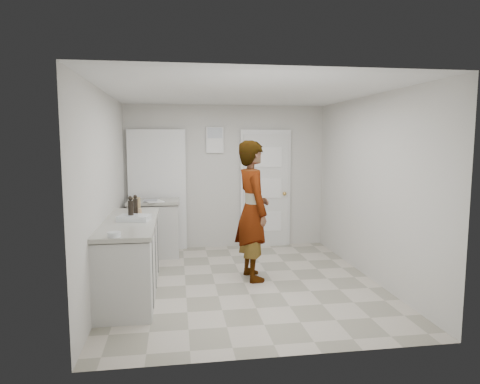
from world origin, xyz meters
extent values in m
plane|color=gray|center=(0.00, 0.00, 0.00)|extent=(4.00, 4.00, 0.00)
plane|color=beige|center=(0.00, 2.00, 1.25)|extent=(3.50, 0.00, 3.50)
plane|color=beige|center=(0.00, -2.00, 1.25)|extent=(3.50, 0.00, 3.50)
plane|color=beige|center=(-1.75, 0.00, 1.25)|extent=(0.00, 4.00, 4.00)
plane|color=beige|center=(1.75, 0.00, 1.25)|extent=(0.00, 4.00, 4.00)
plane|color=silver|center=(0.00, 0.00, 2.50)|extent=(4.00, 4.00, 0.00)
cube|color=silver|center=(0.70, 1.93, 1.00)|extent=(0.80, 0.05, 2.00)
cube|color=white|center=(0.70, 1.96, 1.03)|extent=(0.90, 0.04, 2.10)
sphere|color=tan|center=(1.03, 1.88, 0.95)|extent=(0.07, 0.07, 0.07)
cube|color=white|center=(-0.20, 1.97, 1.90)|extent=(0.30, 0.02, 0.45)
cube|color=black|center=(-1.20, 1.97, 1.02)|extent=(0.90, 0.05, 2.04)
cube|color=white|center=(-1.20, 1.94, 1.03)|extent=(0.98, 0.02, 2.10)
cube|color=beige|center=(-1.45, -0.20, 0.43)|extent=(0.60, 1.90, 0.86)
cube|color=black|center=(-1.45, -0.20, 0.04)|extent=(0.56, 1.86, 0.08)
cube|color=#AAA79C|center=(-1.45, -0.20, 0.90)|extent=(0.64, 1.96, 0.05)
cube|color=beige|center=(-1.25, 1.55, 0.43)|extent=(0.80, 0.55, 0.86)
cube|color=black|center=(-1.25, 1.55, 0.04)|extent=(0.75, 0.54, 0.08)
cube|color=#AAA79C|center=(-1.25, 1.55, 0.90)|extent=(0.84, 0.61, 0.05)
imported|color=silver|center=(0.15, 0.18, 0.95)|extent=(0.55, 0.75, 1.89)
cube|color=#95744A|center=(-1.44, 0.70, 1.01)|extent=(0.11, 0.07, 0.16)
cylinder|color=tan|center=(-1.36, 0.23, 0.96)|extent=(0.05, 0.05, 0.07)
cylinder|color=black|center=(-1.42, 0.32, 1.02)|extent=(0.06, 0.06, 0.20)
sphere|color=black|center=(-1.42, 0.32, 1.15)|extent=(0.05, 0.05, 0.05)
cylinder|color=black|center=(-1.43, -0.20, 1.05)|extent=(0.07, 0.07, 0.24)
sphere|color=black|center=(-1.43, -0.20, 1.20)|extent=(0.06, 0.06, 0.06)
cube|color=silver|center=(-1.39, -0.21, 0.96)|extent=(0.41, 0.33, 0.06)
cube|color=white|center=(-1.39, -0.21, 0.95)|extent=(0.36, 0.27, 0.05)
cylinder|color=silver|center=(-1.50, -1.10, 0.95)|extent=(0.13, 0.13, 0.05)
sphere|color=white|center=(-1.52, -1.11, 0.95)|extent=(0.05, 0.05, 0.05)
sphere|color=white|center=(-1.48, -1.09, 0.95)|extent=(0.05, 0.05, 0.05)
cube|color=white|center=(-1.23, 1.41, 0.93)|extent=(0.34, 0.39, 0.01)
camera|label=1|loc=(-0.87, -5.47, 1.90)|focal=32.00mm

